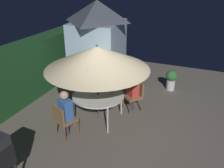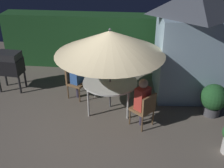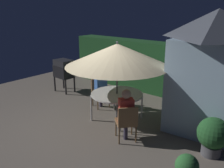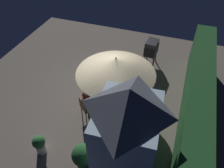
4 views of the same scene
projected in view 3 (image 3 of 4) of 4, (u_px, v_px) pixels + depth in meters
ground_plane at (93, 126)px, 6.80m from camera, size 11.00×11.00×0.00m
hedge_backdrop at (159, 68)px, 9.10m from camera, size 7.47×0.78×1.83m
garden_shed at (212, 72)px, 6.16m from camera, size 2.04×1.82×3.03m
patio_table at (117, 95)px, 6.95m from camera, size 1.43×1.43×0.78m
patio_umbrella at (117, 55)px, 6.62m from camera, size 2.75×2.75×2.20m
bbq_grill at (64, 69)px, 9.26m from camera, size 0.74×0.56×1.20m
chair_near_shed at (127, 121)px, 5.88m from camera, size 0.65×0.65×0.90m
chair_far_side at (100, 90)px, 7.99m from camera, size 0.61×0.61×0.90m
potted_plant_by_grill at (213, 135)px, 5.34m from camera, size 0.68×0.68×0.86m
person_in_red at (126, 109)px, 5.88m from camera, size 0.40×0.41×1.26m
person_in_blue at (101, 83)px, 7.84m from camera, size 0.36×0.41×1.26m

